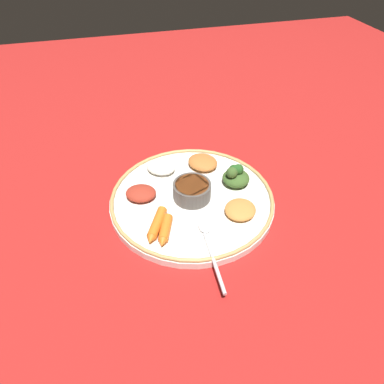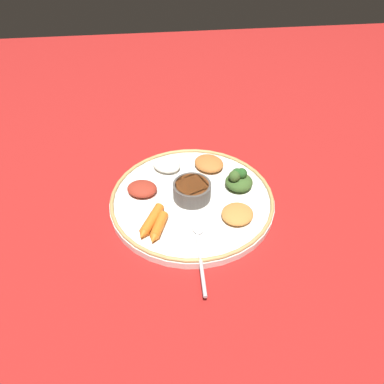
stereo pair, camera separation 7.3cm
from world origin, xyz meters
TOP-DOWN VIEW (x-y plane):
  - ground_plane at (0.00, 0.00)m, footprint 2.40×2.40m
  - platter at (0.00, 0.00)m, footprint 0.35×0.35m
  - platter_rim at (0.00, 0.00)m, footprint 0.35×0.35m
  - center_bowl at (0.00, 0.00)m, footprint 0.08×0.08m
  - spoon at (-0.13, 0.01)m, footprint 0.17×0.03m
  - greens_pile at (0.02, -0.11)m, footprint 0.07×0.07m
  - carrot_near_spoon at (-0.07, 0.09)m, footprint 0.09×0.06m
  - carrot_outer at (-0.09, 0.08)m, footprint 0.08×0.04m
  - mound_beet at (0.03, 0.11)m, footprint 0.07×0.08m
  - mound_chickpea at (0.10, -0.05)m, footprint 0.10×0.09m
  - mound_rice_white at (0.11, 0.05)m, footprint 0.09×0.09m
  - mound_squash at (-0.07, -0.08)m, footprint 0.09×0.09m

SIDE VIEW (x-z plane):
  - ground_plane at x=0.00m, z-range 0.00..0.00m
  - platter at x=0.00m, z-range 0.00..0.02m
  - platter_rim at x=0.00m, z-range 0.01..0.02m
  - spoon at x=-0.13m, z-range 0.02..0.02m
  - mound_squash at x=-0.07m, z-range 0.02..0.03m
  - carrot_outer at x=-0.09m, z-range 0.02..0.04m
  - carrot_near_spoon at x=-0.07m, z-range 0.02..0.04m
  - mound_chickpea at x=0.10m, z-range 0.02..0.04m
  - mound_beet at x=0.03m, z-range 0.02..0.04m
  - mound_rice_white at x=0.11m, z-range 0.02..0.04m
  - center_bowl at x=0.00m, z-range 0.02..0.05m
  - greens_pile at x=0.02m, z-range 0.01..0.06m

